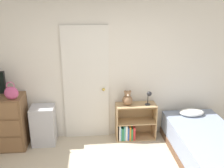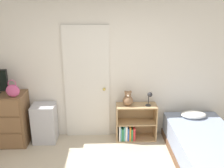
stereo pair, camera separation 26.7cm
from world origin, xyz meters
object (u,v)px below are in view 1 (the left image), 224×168
Objects in this scene: teddy_bear at (127,99)px; handbag at (11,93)px; storage_bin at (44,125)px; bed at (205,145)px; desk_lamp at (149,95)px; bookshelf at (132,125)px.

handbag is at bearing -173.27° from teddy_bear.
bed is (2.70, -0.71, -0.12)m from storage_bin.
bookshelf is at bearing 171.63° from desk_lamp.
teddy_bear reaches higher than bed.
handbag is at bearing -154.06° from storage_bin.
desk_lamp reaches higher than bed.
storage_bin is at bearing -179.09° from bookshelf.
teddy_bear is (1.93, 0.23, -0.27)m from handbag.
handbag is 3.27m from bed.
bookshelf is (1.61, 0.03, -0.09)m from storage_bin.
desk_lamp reaches higher than storage_bin.
handbag reaches higher than teddy_bear.
teddy_bear is 1.07× the size of desk_lamp.
bookshelf is 2.80× the size of desk_lamp.
bed is (3.12, -0.51, -0.83)m from handbag.
handbag is at bearing -175.39° from desk_lamp.
handbag is 2.19m from bookshelf.
desk_lamp is (0.38, -0.04, 0.06)m from teddy_bear.
desk_lamp is (2.31, 0.19, -0.20)m from handbag.
storage_bin is 1.61m from bookshelf.
teddy_bear reaches higher than storage_bin.
storage_bin is at bearing 179.50° from desk_lamp.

